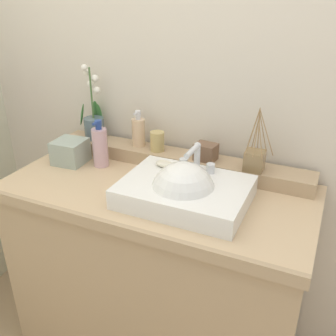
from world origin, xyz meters
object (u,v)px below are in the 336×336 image
(potted_plant, at_px, (94,120))
(tumbler_cup, at_px, (157,141))
(tissue_box, at_px, (70,152))
(soap_bar, at_px, (164,164))
(sink_basin, at_px, (184,193))
(reed_diffuser, at_px, (255,160))
(trinket_box, at_px, (206,152))
(lotion_bottle, at_px, (100,146))
(soap_dispenser, at_px, (138,131))

(potted_plant, relative_size, tumbler_cup, 4.01)
(tumbler_cup, bearing_deg, tissue_box, -156.66)
(soap_bar, bearing_deg, tumbler_cup, 123.91)
(tissue_box, bearing_deg, sink_basin, -10.84)
(tumbler_cup, height_order, reed_diffuser, reed_diffuser)
(trinket_box, distance_m, lotion_bottle, 0.45)
(reed_diffuser, bearing_deg, trinket_box, 176.51)
(tissue_box, bearing_deg, potted_plant, 84.43)
(lotion_bottle, bearing_deg, potted_plant, 131.21)
(soap_dispenser, distance_m, tissue_box, 0.31)
(soap_bar, bearing_deg, tissue_box, 178.52)
(soap_bar, height_order, lotion_bottle, lotion_bottle)
(lotion_bottle, bearing_deg, tumbler_cup, 29.97)
(reed_diffuser, bearing_deg, soap_bar, -155.02)
(lotion_bottle, bearing_deg, tissue_box, -168.15)
(sink_basin, distance_m, tissue_box, 0.60)
(soap_dispenser, distance_m, lotion_bottle, 0.18)
(soap_bar, distance_m, soap_dispenser, 0.28)
(sink_basin, xyz_separation_m, tumbler_cup, (-0.23, 0.26, 0.06))
(potted_plant, xyz_separation_m, trinket_box, (0.56, -0.02, -0.05))
(potted_plant, bearing_deg, reed_diffuser, -2.53)
(trinket_box, bearing_deg, sink_basin, -81.50)
(potted_plant, distance_m, tumbler_cup, 0.34)
(potted_plant, height_order, tissue_box, potted_plant)
(potted_plant, bearing_deg, tumbler_cup, -2.97)
(soap_dispenser, distance_m, reed_diffuser, 0.53)
(trinket_box, relative_size, lotion_bottle, 0.42)
(tumbler_cup, bearing_deg, soap_dispenser, 169.17)
(potted_plant, height_order, reed_diffuser, potted_plant)
(soap_dispenser, bearing_deg, tissue_box, -145.55)
(sink_basin, relative_size, tissue_box, 3.47)
(sink_basin, height_order, tumbler_cup, sink_basin)
(soap_bar, height_order, reed_diffuser, reed_diffuser)
(potted_plant, distance_m, lotion_bottle, 0.19)
(trinket_box, height_order, lotion_bottle, lotion_bottle)
(potted_plant, xyz_separation_m, lotion_bottle, (0.12, -0.14, -0.06))
(sink_basin, relative_size, reed_diffuser, 1.80)
(soap_bar, relative_size, lotion_bottle, 0.34)
(potted_plant, distance_m, trinket_box, 0.56)
(reed_diffuser, height_order, lotion_bottle, reed_diffuser)
(sink_basin, height_order, soap_bar, sink_basin)
(tumbler_cup, distance_m, lotion_bottle, 0.25)
(tumbler_cup, height_order, lotion_bottle, lotion_bottle)
(potted_plant, distance_m, tissue_box, 0.19)
(sink_basin, bearing_deg, soap_dispenser, 139.88)
(reed_diffuser, relative_size, trinket_box, 2.89)
(sink_basin, relative_size, soap_dispenser, 2.81)
(potted_plant, relative_size, soap_dispenser, 2.13)
(sink_basin, distance_m, lotion_bottle, 0.47)
(soap_bar, height_order, soap_dispenser, soap_dispenser)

